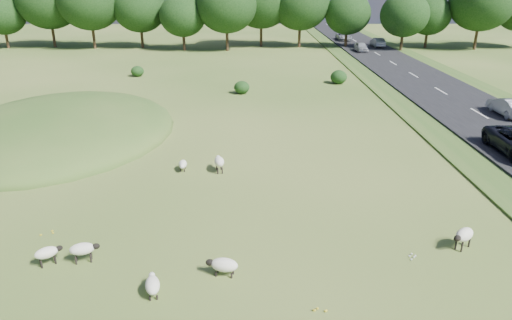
{
  "coord_description": "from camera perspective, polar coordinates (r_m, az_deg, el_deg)",
  "views": [
    {
      "loc": [
        1.83,
        -19.2,
        10.14
      ],
      "look_at": [
        2.0,
        4.0,
        1.0
      ],
      "focal_mm": 32.0,
      "sensor_mm": 36.0,
      "label": 1
    }
  ],
  "objects": [
    {
      "name": "shrubs",
      "position": [
        48.47,
        0.05,
        10.21
      ],
      "size": [
        23.73,
        10.03,
        1.42
      ],
      "color": "black",
      "rests_on": "ground"
    },
    {
      "name": "car_3",
      "position": [
        41.11,
        28.98,
        5.87
      ],
      "size": [
        1.46,
        4.19,
        1.38
      ],
      "primitive_type": "imported",
      "rotation": [
        0.0,
        0.0,
        3.14
      ],
      "color": "#9EA0A6",
      "rests_on": "road"
    },
    {
      "name": "sheep_4",
      "position": [
        25.85,
        -4.63,
        -0.19
      ],
      "size": [
        0.71,
        1.27,
        0.89
      ],
      "rotation": [
        0.0,
        0.0,
        1.75
      ],
      "color": "beige",
      "rests_on": "ground"
    },
    {
      "name": "sheep_2",
      "position": [
        18.98,
        -20.8,
        -10.36
      ],
      "size": [
        1.17,
        0.72,
        0.81
      ],
      "rotation": [
        0.0,
        0.0,
        0.27
      ],
      "color": "beige",
      "rests_on": "ground"
    },
    {
      "name": "sheep_3",
      "position": [
        26.34,
        -9.15,
        -0.54
      ],
      "size": [
        0.49,
        1.04,
        0.6
      ],
      "rotation": [
        0.0,
        0.0,
        4.76
      ],
      "color": "beige",
      "rests_on": "ground"
    },
    {
      "name": "ground",
      "position": [
        40.53,
        -3.02,
        6.98
      ],
      "size": [
        160.0,
        160.0,
        0.0
      ],
      "primitive_type": "plane",
      "color": "#355A1C",
      "rests_on": "ground"
    },
    {
      "name": "mound",
      "position": [
        35.6,
        -23.3,
        3.16
      ],
      "size": [
        16.0,
        20.0,
        4.0
      ],
      "primitive_type": "ellipsoid",
      "color": "#33561E",
      "rests_on": "ground"
    },
    {
      "name": "road",
      "position": [
        53.4,
        19.76,
        9.44
      ],
      "size": [
        8.0,
        150.0,
        0.25
      ],
      "primitive_type": "cube",
      "color": "black",
      "rests_on": "ground"
    },
    {
      "name": "car_4",
      "position": [
        72.0,
        13.01,
        13.61
      ],
      "size": [
        1.58,
        3.92,
        1.34
      ],
      "primitive_type": "imported",
      "color": "#A6A8AD",
      "rests_on": "road"
    },
    {
      "name": "sheep_0",
      "position": [
        17.17,
        -4.1,
        -12.94
      ],
      "size": [
        1.27,
        0.72,
        0.71
      ],
      "rotation": [
        0.0,
        0.0,
        2.95
      ],
      "color": "beige",
      "rests_on": "ground"
    },
    {
      "name": "car_5",
      "position": [
        77.9,
        14.96,
        14.04
      ],
      "size": [
        1.52,
        4.36,
        1.44
      ],
      "primitive_type": "imported",
      "rotation": [
        0.0,
        0.0,
        3.14
      ],
      "color": "#A5A9AD",
      "rests_on": "road"
    },
    {
      "name": "sheep_5",
      "position": [
        16.62,
        -12.82,
        -14.95
      ],
      "size": [
        0.7,
        1.18,
        0.66
      ],
      "rotation": [
        0.0,
        0.0,
        1.81
      ],
      "color": "beige",
      "rests_on": "ground"
    },
    {
      "name": "sheep_6",
      "position": [
        19.35,
        -24.64,
        -10.49
      ],
      "size": [
        1.04,
        0.86,
        0.75
      ],
      "rotation": [
        0.0,
        0.0,
        0.6
      ],
      "color": "beige",
      "rests_on": "ground"
    },
    {
      "name": "car_0",
      "position": [
        98.89,
        11.73,
        15.69
      ],
      "size": [
        1.73,
        4.24,
        1.23
      ],
      "primitive_type": "imported",
      "rotation": [
        0.0,
        0.0,
        3.14
      ],
      "color": "black",
      "rests_on": "road"
    },
    {
      "name": "car_1",
      "position": [
        85.56,
        10.91,
        14.95
      ],
      "size": [
        2.25,
        4.89,
        1.36
      ],
      "primitive_type": "imported",
      "color": "#A3A6AB",
      "rests_on": "road"
    },
    {
      "name": "treeline",
      "position": [
        74.78,
        -2.79,
        18.73
      ],
      "size": [
        96.28,
        14.66,
        11.7
      ],
      "color": "black",
      "rests_on": "ground"
    },
    {
      "name": "sheep_1",
      "position": [
        20.35,
        24.54,
        -8.53
      ],
      "size": [
        1.2,
        1.07,
        0.89
      ],
      "rotation": [
        0.0,
        0.0,
        3.82
      ],
      "color": "beige",
      "rests_on": "ground"
    }
  ]
}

